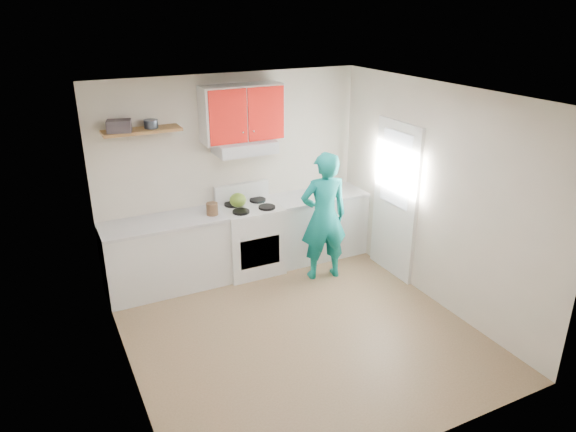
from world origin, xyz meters
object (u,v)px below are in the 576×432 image
crock (212,210)px  person (324,217)px  stove (251,239)px  kettle (238,200)px  tin (151,124)px

crock → person: person is taller
stove → person: (0.78, -0.59, 0.39)m
crock → kettle: bearing=16.9°
crock → person: bearing=-22.4°
stove → tin: bearing=171.1°
kettle → person: 1.14m
tin → kettle: 1.47m
stove → crock: crock is taller
tin → crock: tin is taller
crock → person: (1.31, -0.54, -0.13)m
tin → person: size_ratio=0.09×
stove → kettle: kettle is taller
stove → kettle: bearing=153.1°
tin → kettle: (1.00, -0.11, -1.07)m
stove → person: bearing=-37.1°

